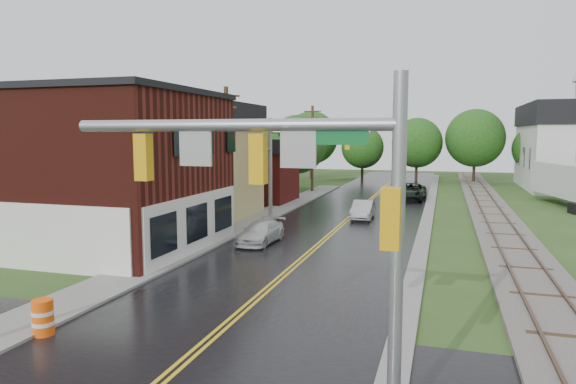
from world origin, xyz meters
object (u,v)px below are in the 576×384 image
at_px(tree_left_c, 234,150).
at_px(pickup_white, 261,232).
at_px(suv_dark, 410,192).
at_px(semi_trailer, 572,181).
at_px(tree_left_a, 56,147).
at_px(traffic_signal_far, 299,149).
at_px(utility_pole_c, 312,147).
at_px(tree_left_b, 157,138).
at_px(construction_barrel, 43,318).
at_px(tree_left_e, 298,146).
at_px(utility_pole_b, 227,155).
at_px(traffic_signal_near, 293,185).
at_px(sedan_silver, 363,210).
at_px(brick_building, 77,169).

relative_size(tree_left_c, pickup_white, 1.84).
xyz_separation_m(suv_dark, semi_trailer, (13.15, -0.66, 1.36)).
bearing_deg(suv_dark, tree_left_a, -138.74).
xyz_separation_m(traffic_signal_far, semi_trailer, (20.12, 12.43, -2.84)).
distance_m(utility_pole_c, tree_left_b, 16.42).
bearing_deg(tree_left_b, construction_barrel, -65.14).
distance_m(tree_left_b, tree_left_e, 16.67).
xyz_separation_m(utility_pole_b, suv_dark, (10.30, 18.09, -3.95)).
bearing_deg(tree_left_e, pickup_white, -78.43).
xyz_separation_m(tree_left_a, tree_left_b, (2.00, 10.00, 0.60)).
bearing_deg(construction_barrel, utility_pole_b, 95.96).
distance_m(utility_pole_b, pickup_white, 6.60).
height_order(traffic_signal_near, pickup_white, traffic_signal_near).
bearing_deg(tree_left_c, traffic_signal_near, -65.44).
bearing_deg(construction_barrel, pickup_white, 83.14).
relative_size(traffic_signal_far, utility_pole_b, 0.82).
bearing_deg(utility_pole_c, pickup_white, -82.02).
bearing_deg(traffic_signal_near, tree_left_e, 105.68).
xyz_separation_m(utility_pole_b, pickup_white, (3.60, -3.70, -4.12)).
height_order(suv_dark, pickup_white, suv_dark).
relative_size(tree_left_b, sedan_silver, 2.43).
relative_size(utility_pole_c, suv_dark, 1.62).
bearing_deg(tree_left_b, traffic_signal_far, -18.81).
bearing_deg(pickup_white, utility_pole_c, 100.78).
height_order(traffic_signal_near, utility_pole_b, utility_pole_b).
distance_m(brick_building, tree_left_e, 31.12).
height_order(utility_pole_b, tree_left_c, utility_pole_b).
bearing_deg(sedan_silver, pickup_white, -114.51).
distance_m(tree_left_e, semi_trailer, 26.44).
relative_size(sedan_silver, semi_trailer, 0.35).
bearing_deg(pickup_white, sedan_silver, 69.78).
bearing_deg(brick_building, utility_pole_c, 78.91).
bearing_deg(tree_left_c, sedan_silver, -38.38).
bearing_deg(suv_dark, traffic_signal_far, -114.70).
bearing_deg(semi_trailer, tree_left_b, -167.68).
xyz_separation_m(brick_building, tree_left_e, (3.64, 30.90, 0.66)).
height_order(tree_left_b, suv_dark, tree_left_b).
distance_m(tree_left_c, pickup_white, 24.39).
height_order(tree_left_b, tree_left_e, tree_left_b).
distance_m(utility_pole_c, sedan_silver, 18.12).
distance_m(traffic_signal_near, sedan_silver, 26.62).
xyz_separation_m(utility_pole_b, tree_left_b, (-11.05, 9.90, 1.00)).
bearing_deg(tree_left_c, utility_pole_c, 30.20).
distance_m(utility_pole_b, suv_dark, 21.19).
bearing_deg(traffic_signal_far, tree_left_e, 105.89).
xyz_separation_m(tree_left_c, pickup_white, (10.65, -21.59, -3.91)).
bearing_deg(tree_left_c, tree_left_b, -116.56).
bearing_deg(sedan_silver, tree_left_b, 167.27).
relative_size(traffic_signal_far, suv_dark, 1.32).
height_order(utility_pole_c, pickup_white, utility_pole_c).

